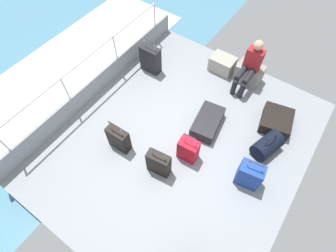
{
  "coord_description": "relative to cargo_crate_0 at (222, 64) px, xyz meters",
  "views": [
    {
      "loc": [
        1.26,
        -2.26,
        4.46
      ],
      "look_at": [
        -0.32,
        -0.02,
        0.25
      ],
      "focal_mm": 28.29,
      "sensor_mm": 36.0,
      "label": 1
    }
  ],
  "objects": [
    {
      "name": "suitcase_1",
      "position": [
        1.69,
        -2.17,
        0.1
      ],
      "size": [
        0.44,
        0.32,
        0.72
      ],
      "color": "navy",
      "rests_on": "ground_plane"
    },
    {
      "name": "passenger_seated",
      "position": [
        0.64,
        -0.13,
        0.41
      ],
      "size": [
        0.34,
        0.66,
        1.11
      ],
      "color": "maroon",
      "rests_on": "ground_plane"
    },
    {
      "name": "suitcase_6",
      "position": [
        1.63,
        -0.73,
        -0.05
      ],
      "size": [
        0.69,
        0.75,
        0.25
      ],
      "color": "black",
      "rests_on": "ground_plane"
    },
    {
      "name": "sea_wake",
      "position": [
        -3.3,
        -2.12,
        -0.52
      ],
      "size": [
        12.0,
        12.0,
        0.01
      ],
      "color": "teal",
      "rests_on": "ground_plane"
    },
    {
      "name": "cargo_crate_1",
      "position": [
        0.64,
        0.06,
        0.03
      ],
      "size": [
        0.6,
        0.38,
        0.41
      ],
      "color": "gray",
      "rests_on": "ground_plane"
    },
    {
      "name": "suitcase_4",
      "position": [
        0.58,
        -2.35,
        0.08
      ],
      "size": [
        0.37,
        0.26,
        0.73
      ],
      "color": "#B70C1E",
      "rests_on": "ground_plane"
    },
    {
      "name": "ground_plane",
      "position": [
        0.3,
        -2.12,
        -0.21
      ],
      "size": [
        4.4,
        5.2,
        0.06
      ],
      "primitive_type": "cube",
      "color": "gray"
    },
    {
      "name": "gunwale_port",
      "position": [
        -1.87,
        -2.12,
        0.05
      ],
      "size": [
        0.06,
        5.2,
        0.45
      ],
      "primitive_type": "cube",
      "color": "gray",
      "rests_on": "ground_plane"
    },
    {
      "name": "suitcase_0",
      "position": [
        0.53,
        -1.55,
        -0.06
      ],
      "size": [
        0.58,
        0.86,
        0.24
      ],
      "color": "black",
      "rests_on": "ground_plane"
    },
    {
      "name": "railing_port",
      "position": [
        -1.87,
        -2.12,
        0.6
      ],
      "size": [
        0.04,
        4.2,
        1.02
      ],
      "color": "silver",
      "rests_on": "ground_plane"
    },
    {
      "name": "suitcase_3",
      "position": [
        -0.59,
        -2.9,
        0.09
      ],
      "size": [
        0.43,
        0.2,
        0.74
      ],
      "color": "black",
      "rests_on": "ground_plane"
    },
    {
      "name": "suitcase_5",
      "position": [
        0.31,
        -2.88,
        0.1
      ],
      "size": [
        0.43,
        0.24,
        0.74
      ],
      "color": "black",
      "rests_on": "ground_plane"
    },
    {
      "name": "suitcase_2",
      "position": [
        -1.34,
        -0.94,
        0.14
      ],
      "size": [
        0.46,
        0.23,
        0.85
      ],
      "color": "black",
      "rests_on": "ground_plane"
    },
    {
      "name": "duffel_bag",
      "position": [
        1.71,
        -1.4,
        0.0
      ],
      "size": [
        0.5,
        0.65,
        0.51
      ],
      "color": "black",
      "rests_on": "ground_plane"
    },
    {
      "name": "cargo_crate_0",
      "position": [
        0.0,
        0.0,
        0.0
      ],
      "size": [
        0.57,
        0.4,
        0.35
      ],
      "color": "gray",
      "rests_on": "ground_plane"
    }
  ]
}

